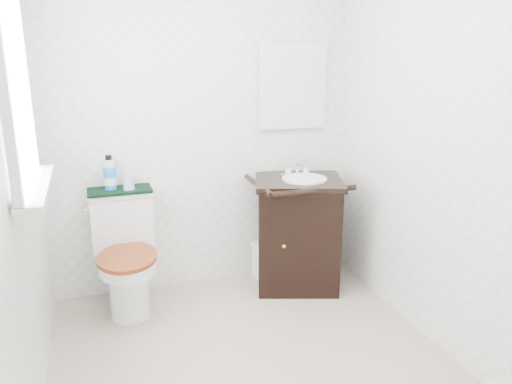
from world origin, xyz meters
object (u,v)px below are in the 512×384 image
mouthwash_bottle (110,174)px  trash_bin (267,259)px  vanity (298,230)px  toilet (126,259)px  cup (129,182)px

mouthwash_bottle → trash_bin: bearing=-0.6°
vanity → trash_bin: (-0.17, 0.20, -0.28)m
toilet → vanity: (1.23, -0.06, 0.08)m
trash_bin → vanity: bearing=-48.9°
toilet → trash_bin: toilet is taller
mouthwash_bottle → cup: bearing=-22.9°
toilet → cup: 0.52m
toilet → cup: bearing=57.5°
toilet → trash_bin: bearing=7.1°
toilet → mouthwash_bottle: bearing=110.5°
trash_bin → mouthwash_bottle: (-1.11, 0.01, 0.76)m
toilet → trash_bin: size_ratio=2.72×
mouthwash_bottle → toilet: bearing=-69.5°
toilet → mouthwash_bottle: 0.58m
vanity → cup: bearing=172.2°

